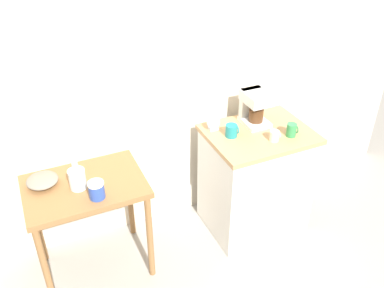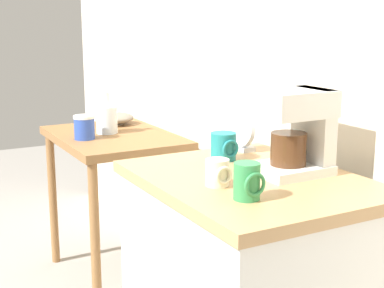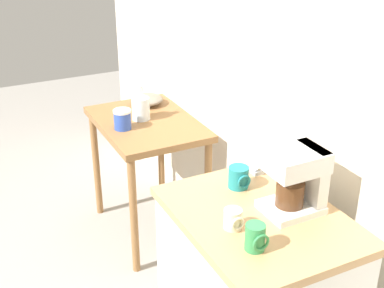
{
  "view_description": "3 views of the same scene",
  "coord_description": "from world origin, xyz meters",
  "px_view_note": "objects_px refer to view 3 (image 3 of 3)",
  "views": [
    {
      "loc": [
        -0.89,
        -2.22,
        2.48
      ],
      "look_at": [
        0.09,
        -0.05,
        0.95
      ],
      "focal_mm": 39.4,
      "sensor_mm": 36.0,
      "label": 1
    },
    {
      "loc": [
        2.04,
        -0.97,
        1.35
      ],
      "look_at": [
        0.25,
        0.01,
        0.9
      ],
      "focal_mm": 53.71,
      "sensor_mm": 36.0,
      "label": 2
    },
    {
      "loc": [
        2.08,
        -1.01,
        2.0
      ],
      "look_at": [
        0.1,
        -0.02,
        0.95
      ],
      "focal_mm": 49.49,
      "sensor_mm": 36.0,
      "label": 3
    }
  ],
  "objects_px": {
    "coffee_maker": "(298,178)",
    "mug_tall_green": "(255,237)",
    "bowl_stoneware": "(147,99)",
    "mug_small_cream": "(233,219)",
    "mug_dark_teal": "(239,177)",
    "canister_enamel": "(122,119)",
    "glass_carafe_vase": "(141,107)",
    "table_clock": "(256,162)"
  },
  "relations": [
    {
      "from": "glass_carafe_vase",
      "to": "mug_dark_teal",
      "type": "bearing_deg",
      "value": 0.14
    },
    {
      "from": "coffee_maker",
      "to": "canister_enamel",
      "type": "bearing_deg",
      "value": -168.5
    },
    {
      "from": "canister_enamel",
      "to": "coffee_maker",
      "type": "relative_size",
      "value": 0.44
    },
    {
      "from": "glass_carafe_vase",
      "to": "mug_dark_teal",
      "type": "relative_size",
      "value": 2.25
    },
    {
      "from": "bowl_stoneware",
      "to": "mug_small_cream",
      "type": "height_order",
      "value": "mug_small_cream"
    },
    {
      "from": "mug_small_cream",
      "to": "mug_tall_green",
      "type": "height_order",
      "value": "mug_tall_green"
    },
    {
      "from": "coffee_maker",
      "to": "mug_small_cream",
      "type": "bearing_deg",
      "value": -89.53
    },
    {
      "from": "table_clock",
      "to": "mug_small_cream",
      "type": "bearing_deg",
      "value": -43.45
    },
    {
      "from": "coffee_maker",
      "to": "table_clock",
      "type": "distance_m",
      "value": 0.34
    },
    {
      "from": "canister_enamel",
      "to": "coffee_maker",
      "type": "height_order",
      "value": "coffee_maker"
    },
    {
      "from": "canister_enamel",
      "to": "mug_dark_teal",
      "type": "bearing_deg",
      "value": 8.31
    },
    {
      "from": "mug_small_cream",
      "to": "mug_tall_green",
      "type": "relative_size",
      "value": 0.78
    },
    {
      "from": "glass_carafe_vase",
      "to": "coffee_maker",
      "type": "relative_size",
      "value": 0.8
    },
    {
      "from": "coffee_maker",
      "to": "table_clock",
      "type": "xyz_separation_m",
      "value": [
        -0.33,
        0.03,
        -0.09
      ]
    },
    {
      "from": "mug_small_cream",
      "to": "bowl_stoneware",
      "type": "bearing_deg",
      "value": 169.36
    },
    {
      "from": "glass_carafe_vase",
      "to": "coffee_maker",
      "type": "height_order",
      "value": "coffee_maker"
    },
    {
      "from": "canister_enamel",
      "to": "coffee_maker",
      "type": "bearing_deg",
      "value": 11.5
    },
    {
      "from": "coffee_maker",
      "to": "mug_tall_green",
      "type": "relative_size",
      "value": 2.62
    },
    {
      "from": "canister_enamel",
      "to": "table_clock",
      "type": "relative_size",
      "value": 1.01
    },
    {
      "from": "coffee_maker",
      "to": "table_clock",
      "type": "bearing_deg",
      "value": 175.22
    },
    {
      "from": "canister_enamel",
      "to": "table_clock",
      "type": "bearing_deg",
      "value": 16.82
    },
    {
      "from": "mug_small_cream",
      "to": "glass_carafe_vase",
      "type": "bearing_deg",
      "value": 172.81
    },
    {
      "from": "glass_carafe_vase",
      "to": "canister_enamel",
      "type": "xyz_separation_m",
      "value": [
        0.09,
        -0.15,
        -0.02
      ]
    },
    {
      "from": "mug_small_cream",
      "to": "mug_tall_green",
      "type": "xyz_separation_m",
      "value": [
        0.15,
        0.0,
        0.01
      ]
    },
    {
      "from": "mug_small_cream",
      "to": "table_clock",
      "type": "bearing_deg",
      "value": 136.55
    },
    {
      "from": "coffee_maker",
      "to": "mug_small_cream",
      "type": "distance_m",
      "value": 0.3
    },
    {
      "from": "glass_carafe_vase",
      "to": "mug_small_cream",
      "type": "relative_size",
      "value": 2.7
    },
    {
      "from": "glass_carafe_vase",
      "to": "table_clock",
      "type": "distance_m",
      "value": 1.05
    },
    {
      "from": "mug_tall_green",
      "to": "table_clock",
      "type": "distance_m",
      "value": 0.57
    },
    {
      "from": "canister_enamel",
      "to": "mug_small_cream",
      "type": "bearing_deg",
      "value": -1.12
    },
    {
      "from": "canister_enamel",
      "to": "mug_dark_teal",
      "type": "xyz_separation_m",
      "value": [
        1.03,
        0.15,
        0.09
      ]
    },
    {
      "from": "canister_enamel",
      "to": "table_clock",
      "type": "height_order",
      "value": "table_clock"
    },
    {
      "from": "mug_dark_teal",
      "to": "mug_tall_green",
      "type": "relative_size",
      "value": 0.93
    },
    {
      "from": "canister_enamel",
      "to": "mug_tall_green",
      "type": "bearing_deg",
      "value": -0.9
    },
    {
      "from": "canister_enamel",
      "to": "mug_tall_green",
      "type": "xyz_separation_m",
      "value": [
        1.42,
        -0.02,
        0.1
      ]
    },
    {
      "from": "coffee_maker",
      "to": "mug_dark_teal",
      "type": "bearing_deg",
      "value": -156.17
    },
    {
      "from": "mug_tall_green",
      "to": "mug_small_cream",
      "type": "bearing_deg",
      "value": -179.01
    },
    {
      "from": "coffee_maker",
      "to": "mug_tall_green",
      "type": "distance_m",
      "value": 0.33
    },
    {
      "from": "coffee_maker",
      "to": "mug_small_cream",
      "type": "height_order",
      "value": "coffee_maker"
    },
    {
      "from": "glass_carafe_vase",
      "to": "coffee_maker",
      "type": "xyz_separation_m",
      "value": [
        1.36,
        0.11,
        0.17
      ]
    },
    {
      "from": "canister_enamel",
      "to": "coffee_maker",
      "type": "xyz_separation_m",
      "value": [
        1.28,
        0.26,
        0.19
      ]
    },
    {
      "from": "bowl_stoneware",
      "to": "coffee_maker",
      "type": "relative_size",
      "value": 0.78
    }
  ]
}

